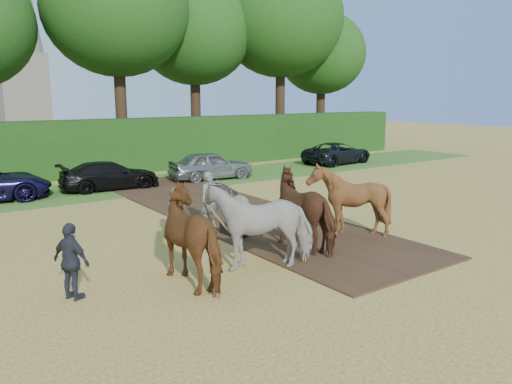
# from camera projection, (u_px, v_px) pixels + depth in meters

# --- Properties ---
(ground) EXTENTS (120.00, 120.00, 0.00)m
(ground) POSITION_uv_depth(u_px,v_px,m) (330.00, 272.00, 12.29)
(ground) COLOR gold
(ground) RESTS_ON ground
(earth_strip) EXTENTS (4.50, 17.00, 0.05)m
(earth_strip) POSITION_uv_depth(u_px,v_px,m) (228.00, 210.00, 18.73)
(earth_strip) COLOR #472D1C
(earth_strip) RESTS_ON ground
(grass_verge) EXTENTS (50.00, 5.00, 0.03)m
(grass_verge) POSITION_uv_depth(u_px,v_px,m) (122.00, 187.00, 23.46)
(grass_verge) COLOR #38601E
(grass_verge) RESTS_ON ground
(hedgerow) EXTENTS (46.00, 1.60, 3.00)m
(hedgerow) POSITION_uv_depth(u_px,v_px,m) (90.00, 148.00, 26.77)
(hedgerow) COLOR #14380F
(hedgerow) RESTS_ON ground
(spectator_near) EXTENTS (0.81, 0.93, 1.60)m
(spectator_near) POSITION_uv_depth(u_px,v_px,m) (177.00, 213.00, 14.93)
(spectator_near) COLOR #AFA489
(spectator_near) RESTS_ON ground
(spectator_far) EXTENTS (0.80, 1.06, 1.67)m
(spectator_far) POSITION_uv_depth(u_px,v_px,m) (72.00, 262.00, 10.50)
(spectator_far) COLOR #23262F
(spectator_far) RESTS_ON ground
(plough_team) EXTENTS (7.32, 5.56, 2.23)m
(plough_team) POSITION_uv_depth(u_px,v_px,m) (283.00, 215.00, 13.44)
(plough_team) COLOR brown
(plough_team) RESTS_ON ground
(parked_cars) EXTENTS (34.94, 3.31, 1.47)m
(parked_cars) POSITION_uv_depth(u_px,v_px,m) (94.00, 175.00, 22.61)
(parked_cars) COLOR silver
(parked_cars) RESTS_ON ground
(treeline) EXTENTS (48.70, 10.60, 14.21)m
(treeline) POSITION_uv_depth(u_px,v_px,m) (31.00, 7.00, 26.91)
(treeline) COLOR #382616
(treeline) RESTS_ON ground
(church) EXTENTS (5.20, 5.20, 27.00)m
(church) POSITION_uv_depth(u_px,v_px,m) (16.00, 9.00, 55.84)
(church) COLOR slate
(church) RESTS_ON ground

